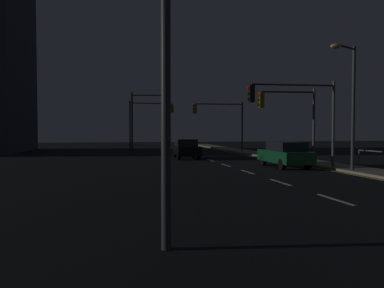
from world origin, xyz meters
TOP-DOWN VIEW (x-y plane):
  - ground_plane at (0.00, 17.50)m, footprint 112.00×112.00m
  - sidewalk_right at (6.16, 17.50)m, footprint 2.32×77.00m
  - lane_markings_center at (0.00, 21.00)m, footprint 0.14×50.00m
  - lane_edge_line at (4.75, 22.50)m, footprint 0.14×53.00m
  - car at (3.14, 19.06)m, footprint 1.87×4.42m
  - car_oncoming at (-1.44, 27.41)m, footprint 2.01×4.48m
  - traffic_light_far_right at (3.73, 19.81)m, footprint 3.77×0.57m
  - traffic_light_overhead_east at (-3.39, 39.67)m, footprint 5.10×0.65m
  - traffic_light_far_center at (3.29, 33.95)m, footprint 5.21×0.52m
  - traffic_light_far_left at (-4.16, 32.25)m, footprint 3.53×0.71m
  - traffic_light_near_right at (2.91, 17.42)m, footprint 5.18×0.56m
  - street_lamp_median at (5.11, 15.60)m, footprint 1.99×1.08m

SIDE VIEW (x-z plane):
  - ground_plane at x=0.00m, z-range 0.00..0.00m
  - lane_edge_line at x=4.75m, z-range 0.00..0.01m
  - lane_markings_center at x=0.00m, z-range 0.00..0.01m
  - sidewalk_right at x=6.16m, z-range 0.00..0.14m
  - car at x=3.14m, z-range 0.04..1.61m
  - car_oncoming at x=-1.44m, z-range 0.04..1.61m
  - traffic_light_far_right at x=3.73m, z-range 1.13..5.93m
  - traffic_light_near_right at x=2.91m, z-range 1.22..6.14m
  - traffic_light_far_center at x=3.29m, z-range 1.25..6.33m
  - traffic_light_overhead_east at x=-3.39m, z-range 1.21..6.84m
  - traffic_light_far_left at x=-4.16m, z-range 1.15..6.94m
  - street_lamp_median at x=5.11m, z-range 0.87..7.43m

